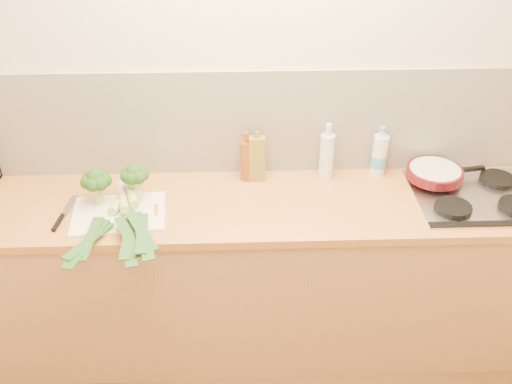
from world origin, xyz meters
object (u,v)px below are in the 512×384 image
at_px(gas_hob, 476,195).
at_px(skillet, 435,173).
at_px(chopping_board, 119,214).
at_px(chefs_knife, 61,218).

xyz_separation_m(gas_hob, skillet, (-0.16, 0.14, 0.05)).
relative_size(chopping_board, skillet, 1.03).
height_order(gas_hob, chopping_board, gas_hob).
relative_size(chopping_board, chefs_knife, 1.42).
height_order(chopping_board, chefs_knife, chefs_knife).
xyz_separation_m(chopping_board, chefs_knife, (-0.26, -0.03, 0.00)).
bearing_deg(chefs_knife, skillet, 13.93).
bearing_deg(chopping_board, skillet, 2.81).
distance_m(chopping_board, skillet, 1.54).
height_order(chopping_board, skillet, skillet).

